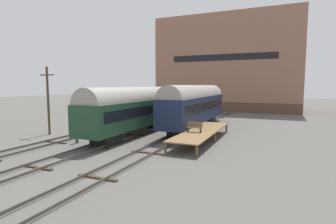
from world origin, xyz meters
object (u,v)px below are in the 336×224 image
Objects in this scene: train_car_green at (137,107)px; bench at (194,127)px; train_car_navy at (196,104)px; utility_pole at (48,99)px; person_worker at (77,131)px.

train_car_green reaches higher than bench.
train_car_green is at bearing 165.16° from bench.
train_car_green is 7.41m from bench.
utility_pole is at bearing -143.31° from train_car_navy.
bench reaches higher than person_worker.
person_worker is (-7.53, -12.06, -1.92)m from train_car_navy.
train_car_navy is 16.53m from utility_pole.
utility_pole is (-15.54, -1.99, 2.25)m from bench.
train_car_navy reaches higher than train_car_green.
person_worker is (-9.83, -4.19, -0.41)m from bench.
train_car_green is 9.29× the size of person_worker.
bench is at bearing -14.84° from train_car_green.
utility_pole is (-8.50, -3.86, 0.88)m from train_car_green.
train_car_navy is 12.48× the size of bench.
train_car_navy is 1.04× the size of train_car_green.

